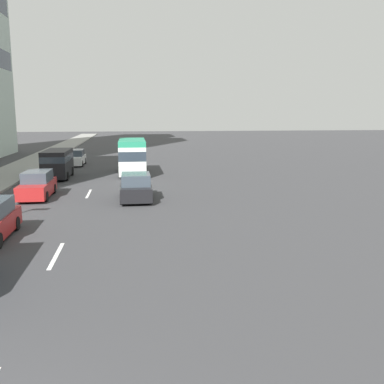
# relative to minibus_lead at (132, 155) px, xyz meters

# --- Properties ---
(ground_plane) EXTENTS (198.00, 198.00, 0.00)m
(ground_plane) POSITION_rel_minibus_lead_xyz_m (-2.20, 2.97, -1.68)
(ground_plane) COLOR #38383A
(lane_stripe_mid) EXTENTS (3.20, 0.16, 0.01)m
(lane_stripe_mid) POSITION_rel_minibus_lead_xyz_m (-22.51, 2.97, -1.68)
(lane_stripe_mid) COLOR silver
(lane_stripe_mid) RESTS_ON ground_plane
(lane_stripe_far) EXTENTS (3.20, 0.16, 0.01)m
(lane_stripe_far) POSITION_rel_minibus_lead_xyz_m (-9.28, 2.97, -1.68)
(lane_stripe_far) COLOR silver
(lane_stripe_far) RESTS_ON ground_plane
(minibus_lead) EXTENTS (6.73, 2.39, 3.07)m
(minibus_lead) POSITION_rel_minibus_lead_xyz_m (0.00, 0.00, 0.00)
(minibus_lead) COLOR silver
(minibus_lead) RESTS_ON ground_plane
(car_second) EXTENTS (4.64, 1.92, 1.62)m
(car_second) POSITION_rel_minibus_lead_xyz_m (7.88, 5.92, -0.91)
(car_second) COLOR white
(car_second) RESTS_ON ground_plane
(car_fourth) EXTENTS (4.68, 1.79, 1.69)m
(car_fourth) POSITION_rel_minibus_lead_xyz_m (-10.18, 6.09, -0.89)
(car_fourth) COLOR #A51E1E
(car_fourth) RESTS_ON ground_plane
(car_fifth) EXTENTS (4.30, 1.95, 1.67)m
(car_fifth) POSITION_rel_minibus_lead_xyz_m (-11.91, -0.18, -0.89)
(car_fifth) COLOR black
(car_fifth) RESTS_ON ground_plane
(van_seventh) EXTENTS (5.19, 2.09, 2.34)m
(van_seventh) POSITION_rel_minibus_lead_xyz_m (-1.46, 6.18, -0.34)
(van_seventh) COLOR black
(van_seventh) RESTS_ON ground_plane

